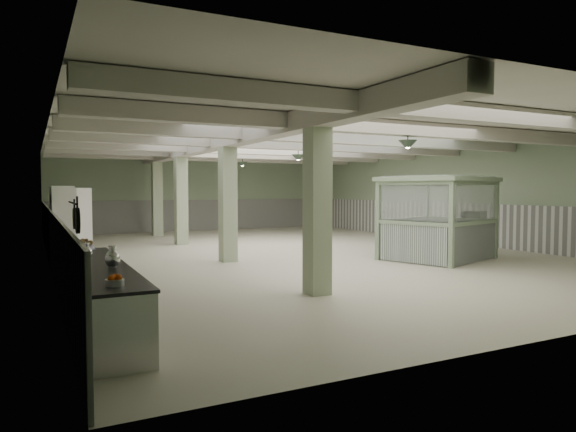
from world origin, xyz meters
name	(u,v)px	position (x,y,z in m)	size (l,w,h in m)	color
floor	(292,252)	(0.00, 0.00, 0.00)	(20.00, 20.00, 0.00)	beige
ceiling	(292,139)	(0.00, 0.00, 3.60)	(14.00, 20.00, 0.02)	silver
wall_back	(199,194)	(0.00, 10.00, 1.80)	(14.00, 0.02, 3.60)	#90A382
wall_left	(48,198)	(-7.00, 0.00, 1.80)	(0.02, 20.00, 3.60)	#90A382
wall_right	(456,195)	(7.00, 0.00, 1.80)	(0.02, 20.00, 3.60)	#90A382
wainscot_left	(50,239)	(-6.97, 0.00, 0.75)	(0.05, 19.90, 1.50)	white
wainscot_right	(455,223)	(6.97, 0.00, 0.75)	(0.05, 19.90, 1.50)	white
wainscot_back	(200,215)	(0.00, 9.97, 0.75)	(13.90, 0.05, 1.50)	white
girder	(216,143)	(-2.50, 0.00, 3.38)	(0.45, 19.90, 0.40)	beige
beam_a	(475,114)	(0.00, -7.50, 3.42)	(13.90, 0.35, 0.32)	beige
beam_b	(391,128)	(0.00, -5.00, 3.42)	(13.90, 0.35, 0.32)	beige
beam_c	(333,138)	(0.00, -2.50, 3.42)	(13.90, 0.35, 0.32)	beige
beam_d	(292,145)	(0.00, 0.00, 3.42)	(13.90, 0.35, 0.32)	beige
beam_e	(260,150)	(0.00, 2.50, 3.42)	(13.90, 0.35, 0.32)	beige
beam_f	(235,154)	(0.00, 5.00, 3.42)	(13.90, 0.35, 0.32)	beige
beam_g	(215,158)	(0.00, 7.50, 3.42)	(13.90, 0.35, 0.32)	beige
column_a	(317,201)	(-2.50, -6.00, 1.80)	(0.42, 0.42, 3.60)	#B0C19B
column_b	(228,197)	(-2.50, -1.00, 1.80)	(0.42, 0.42, 3.60)	#B0C19B
column_c	(181,195)	(-2.50, 4.00, 1.80)	(0.42, 0.42, 3.60)	#B0C19B
column_d	(157,194)	(-2.50, 8.00, 1.80)	(0.42, 0.42, 3.60)	#B0C19B
hook_rail	(72,203)	(-6.93, -7.60, 1.85)	(0.02, 0.02, 1.20)	black
pendant_front	(408,145)	(0.50, -5.00, 3.05)	(0.44, 0.44, 0.22)	#324333
pendant_mid	(298,158)	(0.50, 0.50, 3.05)	(0.44, 0.44, 0.22)	#324333
pendant_back	(242,164)	(0.50, 5.50, 3.05)	(0.44, 0.44, 0.22)	#324333
prep_counter	(98,295)	(-6.54, -6.54, 0.46)	(0.81, 4.64, 0.91)	silver
pitcher_near	(113,257)	(-6.37, -6.87, 1.06)	(0.21, 0.25, 0.31)	silver
pitcher_far	(87,251)	(-6.62, -5.84, 1.03)	(0.18, 0.21, 0.26)	silver
veg_colander	(82,246)	(-6.59, -4.65, 1.00)	(0.45, 0.45, 0.20)	#46454B
orange_bowl	(115,283)	(-6.55, -8.39, 0.94)	(0.21, 0.21, 0.08)	#B2B2B7
skillet_near	(78,221)	(-6.88, -7.66, 1.63)	(0.32, 0.32, 0.04)	black
skillet_far	(75,219)	(-6.88, -7.18, 1.63)	(0.28, 0.28, 0.04)	black
walkin_cooler	(63,226)	(-6.62, 1.00, 1.01)	(1.03, 2.20, 2.01)	white
guard_booth	(438,203)	(3.06, -3.26, 1.63)	(3.58, 3.30, 2.39)	#8AA382
filing_cabinet	(473,233)	(4.67, -3.09, 0.67)	(0.44, 0.62, 1.35)	#5B6150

